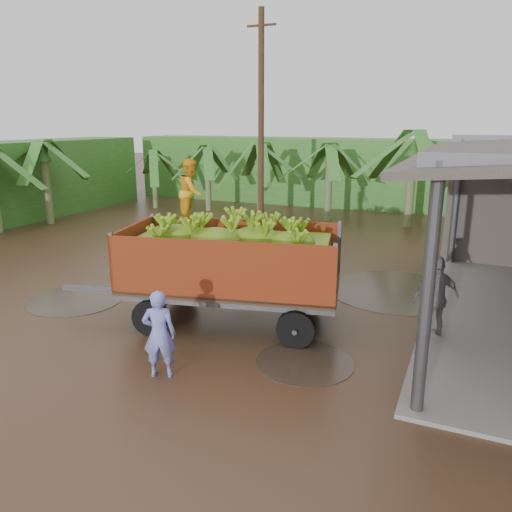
{
  "coord_description": "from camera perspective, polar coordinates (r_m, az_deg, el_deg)",
  "views": [
    {
      "loc": [
        5.77,
        -11.18,
        4.53
      ],
      "look_at": [
        1.33,
        -1.03,
        1.51
      ],
      "focal_mm": 35.0,
      "sensor_mm": 36.0,
      "label": 1
    }
  ],
  "objects": [
    {
      "name": "ground",
      "position": [
        13.38,
        -3.48,
        -4.61
      ],
      "size": [
        100.0,
        100.0,
        0.0
      ],
      "primitive_type": "plane",
      "color": "black",
      "rests_on": "ground"
    },
    {
      "name": "hedge_north",
      "position": [
        28.4,
        7.73,
        9.57
      ],
      "size": [
        22.0,
        3.0,
        3.6
      ],
      "primitive_type": "cube",
      "color": "#2D661E",
      "rests_on": "ground"
    },
    {
      "name": "banana_trailer",
      "position": [
        11.23,
        -2.86,
        -0.76
      ],
      "size": [
        6.76,
        3.28,
        3.7
      ],
      "rotation": [
        0.0,
        0.0,
        0.21
      ],
      "color": "#B33D19",
      "rests_on": "ground"
    },
    {
      "name": "man_blue",
      "position": [
        9.23,
        -11.01,
        -8.75
      ],
      "size": [
        0.71,
        0.6,
        1.65
      ],
      "primitive_type": "imported",
      "rotation": [
        0.0,
        0.0,
        3.56
      ],
      "color": "#747DD4",
      "rests_on": "ground"
    },
    {
      "name": "man_grey",
      "position": [
        11.22,
        19.87,
        -4.52
      ],
      "size": [
        1.13,
        0.98,
        1.83
      ],
      "primitive_type": "imported",
      "rotation": [
        0.0,
        0.0,
        3.76
      ],
      "color": "slate",
      "rests_on": "ground"
    },
    {
      "name": "utility_pole",
      "position": [
        20.95,
        0.59,
        14.95
      ],
      "size": [
        1.2,
        0.24,
        8.75
      ],
      "color": "#47301E",
      "rests_on": "ground"
    },
    {
      "name": "banana_plants",
      "position": [
        20.74,
        -7.02,
        7.72
      ],
      "size": [
        25.38,
        20.69,
        4.26
      ],
      "color": "#2D661E",
      "rests_on": "ground"
    }
  ]
}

